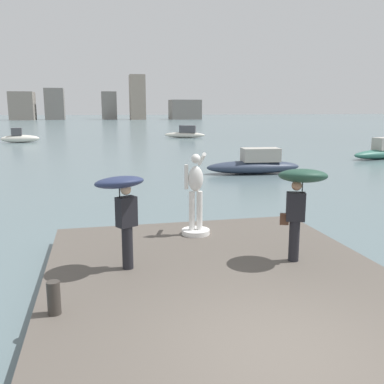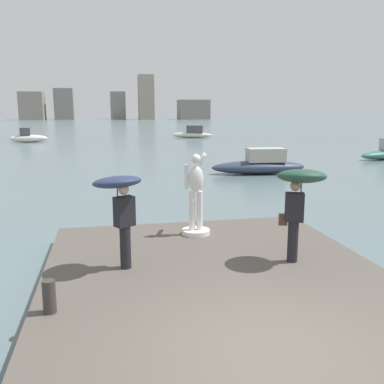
{
  "view_description": "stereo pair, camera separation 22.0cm",
  "coord_description": "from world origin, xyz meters",
  "px_view_note": "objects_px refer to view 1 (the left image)",
  "views": [
    {
      "loc": [
        -2.28,
        -4.94,
        3.59
      ],
      "look_at": [
        0.0,
        5.24,
        1.55
      ],
      "focal_mm": 40.19,
      "sensor_mm": 36.0,
      "label": 1
    },
    {
      "loc": [
        -2.07,
        -4.98,
        3.59
      ],
      "look_at": [
        0.0,
        5.24,
        1.55
      ],
      "focal_mm": 40.19,
      "sensor_mm": 36.0,
      "label": 2
    }
  ],
  "objects_px": {
    "mooring_bollard": "(54,298)",
    "onlooker_left": "(122,197)",
    "boat_far": "(185,133)",
    "statue_white_figure": "(196,201)",
    "boat_mid": "(255,164)",
    "onlooker_right": "(301,188)",
    "boat_leftward": "(20,138)",
    "boat_near": "(383,151)"
  },
  "relations": [
    {
      "from": "mooring_bollard",
      "to": "onlooker_left",
      "type": "bearing_deg",
      "value": 55.01
    },
    {
      "from": "mooring_bollard",
      "to": "boat_far",
      "type": "xyz_separation_m",
      "value": [
        11.54,
        45.26,
        -0.12
      ]
    },
    {
      "from": "statue_white_figure",
      "to": "boat_mid",
      "type": "bearing_deg",
      "value": 62.74
    },
    {
      "from": "onlooker_right",
      "to": "mooring_bollard",
      "type": "relative_size",
      "value": 3.77
    },
    {
      "from": "onlooker_right",
      "to": "boat_mid",
      "type": "relative_size",
      "value": 0.38
    },
    {
      "from": "statue_white_figure",
      "to": "onlooker_right",
      "type": "xyz_separation_m",
      "value": [
        1.67,
        -2.38,
        0.71
      ]
    },
    {
      "from": "mooring_bollard",
      "to": "boat_leftward",
      "type": "bearing_deg",
      "value": 99.59
    },
    {
      "from": "boat_mid",
      "to": "boat_leftward",
      "type": "height_order",
      "value": "boat_leftward"
    },
    {
      "from": "boat_far",
      "to": "statue_white_figure",
      "type": "bearing_deg",
      "value": -101.41
    },
    {
      "from": "onlooker_right",
      "to": "boat_near",
      "type": "xyz_separation_m",
      "value": [
        16.15,
        19.22,
        -1.44
      ]
    },
    {
      "from": "boat_mid",
      "to": "onlooker_left",
      "type": "bearing_deg",
      "value": -120.08
    },
    {
      "from": "mooring_bollard",
      "to": "boat_leftward",
      "type": "relative_size",
      "value": 0.14
    },
    {
      "from": "statue_white_figure",
      "to": "boat_far",
      "type": "bearing_deg",
      "value": 78.59
    },
    {
      "from": "onlooker_left",
      "to": "boat_near",
      "type": "height_order",
      "value": "onlooker_left"
    },
    {
      "from": "mooring_bollard",
      "to": "boat_near",
      "type": "bearing_deg",
      "value": 44.5
    },
    {
      "from": "statue_white_figure",
      "to": "onlooker_right",
      "type": "distance_m",
      "value": 2.99
    },
    {
      "from": "statue_white_figure",
      "to": "boat_mid",
      "type": "relative_size",
      "value": 0.39
    },
    {
      "from": "onlooker_left",
      "to": "mooring_bollard",
      "type": "xyz_separation_m",
      "value": [
        -1.2,
        -1.71,
        -1.22
      ]
    },
    {
      "from": "boat_mid",
      "to": "onlooker_right",
      "type": "bearing_deg",
      "value": -107.43
    },
    {
      "from": "statue_white_figure",
      "to": "onlooker_left",
      "type": "relative_size",
      "value": 1.08
    },
    {
      "from": "statue_white_figure",
      "to": "onlooker_right",
      "type": "relative_size",
      "value": 1.03
    },
    {
      "from": "onlooker_left",
      "to": "boat_far",
      "type": "relative_size",
      "value": 0.39
    },
    {
      "from": "onlooker_left",
      "to": "boat_mid",
      "type": "xyz_separation_m",
      "value": [
        8.16,
        14.09,
        -1.37
      ]
    },
    {
      "from": "boat_leftward",
      "to": "onlooker_right",
      "type": "bearing_deg",
      "value": -73.6
    },
    {
      "from": "mooring_bollard",
      "to": "boat_far",
      "type": "bearing_deg",
      "value": 75.7
    },
    {
      "from": "onlooker_left",
      "to": "onlooker_right",
      "type": "height_order",
      "value": "onlooker_right"
    },
    {
      "from": "boat_near",
      "to": "boat_leftward",
      "type": "height_order",
      "value": "boat_leftward"
    },
    {
      "from": "onlooker_right",
      "to": "boat_mid",
      "type": "height_order",
      "value": "onlooker_right"
    },
    {
      "from": "onlooker_right",
      "to": "boat_near",
      "type": "distance_m",
      "value": 25.15
    },
    {
      "from": "mooring_bollard",
      "to": "boat_leftward",
      "type": "height_order",
      "value": "boat_leftward"
    },
    {
      "from": "onlooker_right",
      "to": "mooring_bollard",
      "type": "xyz_separation_m",
      "value": [
        -4.84,
        -1.4,
        -1.3
      ]
    },
    {
      "from": "boat_near",
      "to": "boat_far",
      "type": "bearing_deg",
      "value": 111.0
    },
    {
      "from": "boat_near",
      "to": "boat_far",
      "type": "height_order",
      "value": "boat_far"
    },
    {
      "from": "boat_mid",
      "to": "boat_far",
      "type": "xyz_separation_m",
      "value": [
        2.18,
        29.46,
        0.03
      ]
    },
    {
      "from": "boat_far",
      "to": "onlooker_left",
      "type": "bearing_deg",
      "value": -103.36
    },
    {
      "from": "onlooker_left",
      "to": "onlooker_right",
      "type": "xyz_separation_m",
      "value": [
        3.64,
        -0.31,
        0.08
      ]
    },
    {
      "from": "onlooker_left",
      "to": "onlooker_right",
      "type": "relative_size",
      "value": 0.96
    },
    {
      "from": "statue_white_figure",
      "to": "onlooker_right",
      "type": "bearing_deg",
      "value": -54.87
    },
    {
      "from": "boat_mid",
      "to": "boat_near",
      "type": "bearing_deg",
      "value": 22.55
    },
    {
      "from": "boat_near",
      "to": "mooring_bollard",
      "type": "bearing_deg",
      "value": -135.5
    },
    {
      "from": "onlooker_left",
      "to": "onlooker_right",
      "type": "bearing_deg",
      "value": -4.81
    },
    {
      "from": "onlooker_right",
      "to": "boat_leftward",
      "type": "distance_m",
      "value": 42.24
    }
  ]
}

